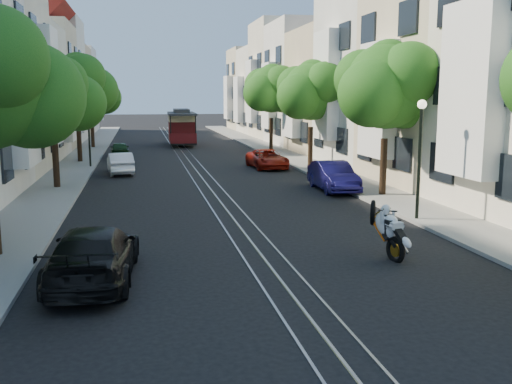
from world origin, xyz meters
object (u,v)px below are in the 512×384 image
tree_e_d (272,90)px  lamp_west (88,122)px  parked_car_w_near (94,254)px  lamp_east (420,141)px  parked_car_e_far (267,159)px  cable_car (182,126)px  parked_car_w_mid (120,163)px  tree_w_c (77,86)px  sportbike_rider (387,227)px  parked_car_e_mid (333,176)px  parked_car_w_far (120,149)px  tree_e_b (388,88)px  tree_w_d (91,94)px  tree_w_b (53,96)px  tree_e_c (312,93)px

tree_e_d → lamp_west: tree_e_d is taller
parked_car_w_near → lamp_east: bearing=-153.0°
lamp_west → parked_car_e_far: 11.15m
cable_car → parked_car_w_mid: size_ratio=2.10×
lamp_east → parked_car_w_near: lamp_east is taller
tree_e_d → tree_w_c: bearing=-157.4°
sportbike_rider → parked_car_e_far: sportbike_rider is taller
parked_car_e_far → parked_car_w_mid: 8.84m
parked_car_e_far → parked_car_w_near: (-8.80, -20.46, 0.10)m
lamp_east → parked_car_e_far: size_ratio=1.00×
parked_car_e_mid → parked_car_w_far: (-10.33, 17.45, -0.13)m
lamp_west → sportbike_rider: 24.11m
tree_e_b → parked_car_w_far: size_ratio=2.05×
tree_w_d → sportbike_rider: bearing=-73.8°
sportbike_rider → tree_e_d: bearing=71.3°
tree_w_b → lamp_west: tree_w_b is taller
tree_w_c → parked_car_w_far: 6.18m
parked_car_e_far → parked_car_w_far: 12.54m
tree_e_b → parked_car_w_far: (-11.99, 19.47, -4.18)m
parked_car_w_far → parked_car_e_mid: bearing=117.6°
tree_e_b → parked_car_e_mid: (-1.66, 2.02, -4.05)m
tree_e_d → parked_car_e_mid: tree_e_d is taller
tree_e_b → tree_w_b: (-14.40, 5.00, -0.34)m
tree_w_d → parked_car_e_mid: size_ratio=1.57×
tree_e_b → parked_car_w_near: tree_e_b is taller
sportbike_rider → lamp_east: bearing=42.1°
tree_w_d → parked_car_w_far: size_ratio=2.00×
lamp_east → parked_car_e_far: (-1.90, 15.85, -2.27)m
tree_e_d → parked_car_w_mid: 17.23m
tree_e_d → parked_car_w_near: tree_e_d is taller
parked_car_w_near → parked_car_w_far: bearing=-85.6°
tree_e_c → parked_car_e_far: size_ratio=1.56×
tree_e_c → parked_car_w_far: tree_e_c is taller
cable_car → parked_car_e_far: cable_car is taller
cable_car → parked_car_w_mid: (-4.87, -18.97, -1.14)m
parked_car_e_far → parked_car_w_far: parked_car_e_far is taller
tree_e_c → tree_w_d: size_ratio=1.00×
tree_e_d → parked_car_e_far: size_ratio=1.64×
cable_car → parked_car_e_mid: (5.13, -27.01, -1.07)m
lamp_east → parked_car_w_near: bearing=-156.7°
tree_w_c → parked_car_w_far: size_ratio=2.18×
tree_e_d → tree_w_c: (-14.40, -6.00, 0.20)m
tree_e_b → parked_car_e_far: 11.99m
tree_w_b → lamp_east: 16.81m
cable_car → parked_car_w_mid: 19.62m
lamp_west → parked_car_e_mid: (11.90, -11.01, -2.16)m
tree_w_c → lamp_east: bearing=-57.4°
sportbike_rider → parked_car_w_near: bearing=173.0°
parked_car_e_mid → parked_car_w_mid: parked_car_e_mid is taller
cable_car → parked_car_w_far: 10.95m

